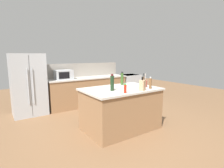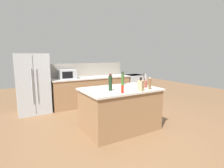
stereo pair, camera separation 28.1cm
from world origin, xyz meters
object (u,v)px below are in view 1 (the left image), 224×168
at_px(olive_oil_bottle, 122,79).
at_px(knife_block, 142,85).
at_px(range_oven, 129,86).
at_px(hot_sauce_bottle, 125,89).
at_px(refrigerator, 28,85).
at_px(microwave, 64,75).
at_px(wine_bottle, 112,83).
at_px(utensil_crock, 144,83).
at_px(pepper_grinder, 150,83).

bearing_deg(olive_oil_bottle, knife_block, -97.33).
relative_size(range_oven, hot_sauce_bottle, 5.03).
bearing_deg(refrigerator, microwave, -2.94).
bearing_deg(hot_sauce_bottle, wine_bottle, 103.07).
distance_m(refrigerator, utensil_crock, 3.21).
xyz_separation_m(utensil_crock, hot_sauce_bottle, (-0.79, -0.27, 0.00)).
distance_m(knife_block, hot_sauce_bottle, 0.44).
relative_size(microwave, hot_sauce_bottle, 2.82).
height_order(utensil_crock, wine_bottle, wine_bottle).
xyz_separation_m(microwave, knife_block, (0.75, -2.66, -0.03)).
relative_size(pepper_grinder, olive_oil_bottle, 0.80).
distance_m(pepper_grinder, wine_bottle, 0.86).
bearing_deg(hot_sauce_bottle, knife_block, -2.31).
xyz_separation_m(hot_sauce_bottle, wine_bottle, (-0.08, 0.33, 0.08)).
height_order(range_oven, microwave, microwave).
bearing_deg(utensil_crock, pepper_grinder, -103.97).
xyz_separation_m(knife_block, pepper_grinder, (0.29, 0.05, 0.01)).
xyz_separation_m(refrigerator, microwave, (1.00, -0.05, 0.22)).
height_order(pepper_grinder, wine_bottle, wine_bottle).
distance_m(refrigerator, range_oven, 3.65).
relative_size(microwave, knife_block, 1.78).
relative_size(microwave, pepper_grinder, 1.97).
height_order(utensil_crock, hot_sauce_bottle, utensil_crock).
bearing_deg(utensil_crock, knife_block, -140.43).
height_order(refrigerator, hot_sauce_bottle, refrigerator).
distance_m(microwave, utensil_crock, 2.61).
distance_m(refrigerator, microwave, 1.03).
height_order(refrigerator, range_oven, refrigerator).
xyz_separation_m(utensil_crock, wine_bottle, (-0.87, 0.06, 0.08)).
xyz_separation_m(microwave, pepper_grinder, (1.04, -2.60, -0.02)).
height_order(range_oven, hot_sauce_bottle, hot_sauce_bottle).
height_order(pepper_grinder, olive_oil_bottle, olive_oil_bottle).
relative_size(utensil_crock, pepper_grinder, 1.22).
bearing_deg(knife_block, pepper_grinder, -14.79).
height_order(hot_sauce_bottle, olive_oil_bottle, olive_oil_bottle).
distance_m(hot_sauce_bottle, pepper_grinder, 0.73).
bearing_deg(utensil_crock, hot_sauce_bottle, -161.02).
relative_size(refrigerator, olive_oil_bottle, 5.24).
relative_size(knife_block, utensil_crock, 0.91).
relative_size(refrigerator, range_oven, 1.87).
bearing_deg(range_oven, hot_sauce_bottle, -131.23).
height_order(hot_sauce_bottle, pepper_grinder, pepper_grinder).
distance_m(knife_block, wine_bottle, 0.63).
xyz_separation_m(utensil_crock, pepper_grinder, (-0.06, -0.24, 0.04)).
bearing_deg(microwave, knife_block, -74.17).
relative_size(microwave, olive_oil_bottle, 1.57).
bearing_deg(microwave, utensil_crock, -64.98).
relative_size(refrigerator, hot_sauce_bottle, 9.40).
bearing_deg(knife_block, microwave, 80.69).
relative_size(knife_block, hot_sauce_bottle, 1.59).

